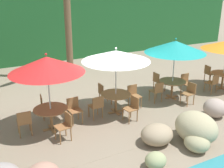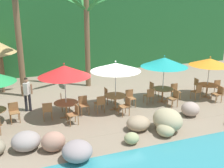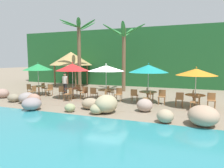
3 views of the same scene
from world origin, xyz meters
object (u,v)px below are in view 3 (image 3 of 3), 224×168
(dining_table_green, at_px, (39,88))
(chair_red_seaward, at_px, (85,92))
(chair_red_right, at_px, (69,93))
(umbrella_white, at_px, (106,68))
(chair_teal_seaward, at_px, (162,96))
(chair_teal_left, at_px, (134,95))
(chair_green_right, at_px, (33,91))
(chair_teal_right, at_px, (148,98))
(chair_orange_seaward, at_px, (211,99))
(dining_table_teal, at_px, (148,94))
(palm_tree_second, at_px, (124,47))
(dining_table_orange, at_px, (195,97))
(chair_white_left, at_px, (94,93))
(umbrella_teal, at_px, (148,69))
(chair_red_left, at_px, (62,91))
(palm_tree_nearest, at_px, (79,43))
(chair_orange_right, at_px, (196,102))
(chair_white_inland, at_px, (110,91))
(chair_white_right, at_px, (104,95))
(chair_orange_inland, at_px, (195,96))
(umbrella_green, at_px, (38,67))
(chair_green_seaward, at_px, (50,89))
(palapa_hut, at_px, (71,59))
(chair_orange_left, at_px, (179,98))
(dining_table_red, at_px, (73,90))
(dining_table_white, at_px, (106,92))
(chair_green_inland, at_px, (44,88))
(chair_green_left, at_px, (30,88))
(chair_red_inland, at_px, (79,90))
(umbrella_orange, at_px, (196,72))
(chair_white_seaward, at_px, (119,94))
(waiter_in_white, at_px, (65,82))
(chair_teal_inland, at_px, (149,93))
(umbrella_red, at_px, (72,67))

(dining_table_green, height_order, chair_red_seaward, chair_red_seaward)
(chair_red_right, height_order, umbrella_white, umbrella_white)
(chair_teal_seaward, xyz_separation_m, chair_teal_left, (-1.70, -0.22, 0.00))
(chair_green_right, distance_m, chair_teal_right, 8.31)
(chair_red_seaward, distance_m, chair_orange_seaward, 7.95)
(dining_table_teal, relative_size, palm_tree_second, 0.19)
(chair_red_seaward, xyz_separation_m, dining_table_orange, (7.10, -0.06, 0.10))
(chair_white_left, relative_size, umbrella_teal, 0.34)
(chair_red_left, bearing_deg, palm_tree_nearest, 101.78)
(chair_orange_right, bearing_deg, chair_white_inland, 162.44)
(dining_table_teal, bearing_deg, chair_white_right, -158.84)
(dining_table_teal, xyz_separation_m, chair_orange_right, (2.76, -1.08, -0.10))
(chair_teal_left, relative_size, chair_orange_inland, 1.00)
(palm_tree_nearest, height_order, palm_tree_second, palm_tree_nearest)
(umbrella_green, distance_m, chair_orange_right, 11.23)
(chair_green_seaward, bearing_deg, umbrella_teal, -0.40)
(chair_red_right, xyz_separation_m, dining_table_orange, (7.74, 0.90, 0.10))
(chair_green_right, distance_m, chair_orange_right, 10.89)
(dining_table_teal, xyz_separation_m, palapa_hut, (-9.26, 6.04, 2.26))
(chair_teal_left, xyz_separation_m, chair_orange_left, (2.74, -0.32, 0.00))
(palapa_hut, bearing_deg, dining_table_red, -57.52)
(chair_red_right, xyz_separation_m, dining_table_white, (2.26, 0.97, 0.10))
(chair_green_inland, distance_m, chair_red_right, 3.90)
(chair_green_left, distance_m, chair_green_right, 1.33)
(chair_teal_seaward, xyz_separation_m, palm_tree_second, (-3.79, 4.16, 3.28))
(chair_green_left, distance_m, chair_teal_right, 9.36)
(chair_white_inland, height_order, chair_orange_inland, same)
(chair_red_inland, height_order, chair_white_right, same)
(umbrella_orange, relative_size, chair_orange_inland, 2.68)
(chair_white_seaward, distance_m, chair_teal_left, 1.07)
(chair_orange_left, xyz_separation_m, waiter_in_white, (-8.71, 1.58, 0.47))
(chair_white_seaward, bearing_deg, chair_teal_left, -4.17)
(chair_red_right, distance_m, palapa_hut, 8.66)
(chair_white_inland, xyz_separation_m, dining_table_orange, (5.57, -0.92, 0.10))
(chair_teal_inland, bearing_deg, chair_teal_left, -127.95)
(chair_orange_inland, xyz_separation_m, chair_orange_left, (-0.86, -1.06, 0.00))
(chair_teal_inland, height_order, umbrella_orange, umbrella_orange)
(umbrella_teal, height_order, chair_teal_seaward, umbrella_teal)
(umbrella_red, xyz_separation_m, chair_teal_right, (5.40, -0.54, -1.70))
(umbrella_green, height_order, chair_white_inland, umbrella_green)
(chair_teal_seaward, relative_size, umbrella_orange, 0.37)
(palm_tree_nearest, bearing_deg, umbrella_teal, -27.64)
(chair_teal_inland, xyz_separation_m, chair_orange_right, (2.85, -1.93, 0.00))
(dining_table_orange, relative_size, chair_orange_left, 1.26)
(waiter_in_white, bearing_deg, umbrella_green, -138.83)
(dining_table_orange, xyz_separation_m, palm_tree_nearest, (-9.62, 3.84, 3.58))
(chair_red_seaward, xyz_separation_m, umbrella_white, (1.62, 0.01, 1.65))
(dining_table_green, relative_size, umbrella_orange, 0.47)
(chair_red_inland, distance_m, palm_tree_second, 5.44)
(chair_white_inland, relative_size, chair_white_left, 1.00)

